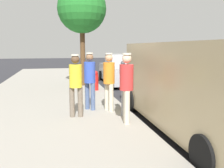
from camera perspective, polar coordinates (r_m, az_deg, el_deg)
The scene contains 11 objects.
ground_plane at distance 7.52m, azimuth 12.34°, elevation -7.44°, with size 80.00×80.00×0.00m, color #2D2D33.
sidewalk_slab at distance 6.85m, azimuth -15.62°, elevation -8.50°, with size 5.00×32.00×0.15m, color #9E998E.
parking_meter_near at distance 6.75m, azimuth 2.49°, elevation 1.18°, with size 0.14×0.18×1.52m.
pedestrian_in_yellow at distance 6.70m, azimuth -8.38°, elevation 0.59°, with size 0.36×0.34×1.70m.
pedestrian_in_red at distance 6.10m, azimuth 3.37°, elevation 0.16°, with size 0.34×0.36×1.75m.
pedestrian_in_orange at distance 7.28m, azimuth -0.71°, elevation 1.40°, with size 0.34×0.34×1.72m.
pedestrian_in_blue at distance 7.45m, azimuth -5.15°, elevation 1.57°, with size 0.34×0.34×1.73m.
parked_van at distance 6.33m, azimuth 18.40°, elevation 0.01°, with size 2.18×5.22×2.15m.
parked_sedan_behind at distance 13.79m, azimuth 2.27°, elevation 3.16°, with size 1.97×4.41×1.65m.
street_tree at distance 12.42m, azimuth -6.96°, elevation 16.77°, with size 2.34×2.34×4.88m.
fire_hydrant at distance 10.90m, azimuth -3.78°, elevation 0.75°, with size 0.24×0.24×0.86m.
Camera 1 is at (3.09, 6.54, 2.05)m, focal length 39.58 mm.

